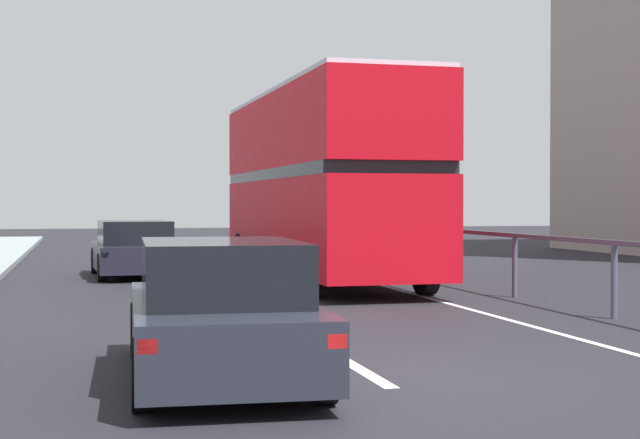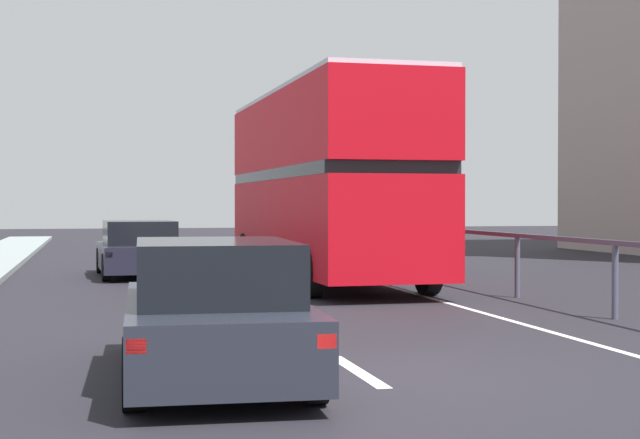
# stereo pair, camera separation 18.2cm
# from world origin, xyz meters

# --- Properties ---
(ground_plane) EXTENTS (74.38, 120.00, 0.10)m
(ground_plane) POSITION_xyz_m (0.00, 0.00, -0.05)
(ground_plane) COLOR black
(lane_paint_markings) EXTENTS (3.58, 46.00, 0.01)m
(lane_paint_markings) POSITION_xyz_m (2.18, 8.22, 0.00)
(lane_paint_markings) COLOR silver
(lane_paint_markings) RESTS_ON ground
(bridge_side_railing) EXTENTS (0.10, 42.00, 1.21)m
(bridge_side_railing) POSITION_xyz_m (5.07, 9.00, 0.97)
(bridge_side_railing) COLOR #48485B
(bridge_side_railing) RESTS_ON ground
(double_decker_bus_red) EXTENTS (2.72, 10.21, 4.30)m
(double_decker_bus_red) POSITION_xyz_m (2.40, 11.59, 2.30)
(double_decker_bus_red) COLOR red
(double_decker_bus_red) RESTS_ON ground
(hatchback_car_near) EXTENTS (1.93, 4.40, 1.41)m
(hatchback_car_near) POSITION_xyz_m (-1.54, 0.15, 0.67)
(hatchback_car_near) COLOR #242732
(hatchback_car_near) RESTS_ON ground
(sedan_car_ahead) EXTENTS (2.01, 4.19, 1.36)m
(sedan_car_ahead) POSITION_xyz_m (-1.64, 14.22, 0.65)
(sedan_car_ahead) COLOR black
(sedan_car_ahead) RESTS_ON ground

